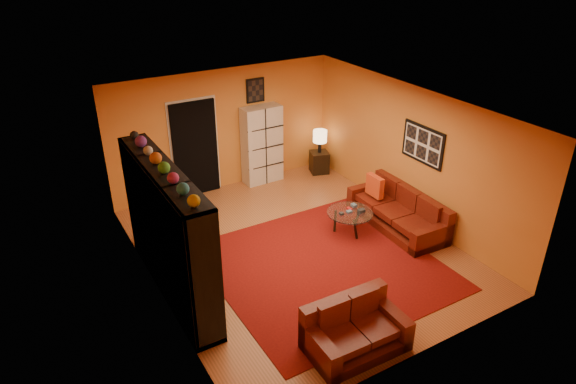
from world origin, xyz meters
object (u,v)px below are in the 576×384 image
sofa (400,211)px  bowl_chair (186,214)px  side_table (319,162)px  entertainment_unit (168,232)px  tv (173,236)px  loveseat (353,329)px  storage_cabinet (262,145)px  coffee_table (350,214)px  table_lamp (320,137)px

sofa → bowl_chair: 4.09m
sofa → side_table: 2.81m
entertainment_unit → sofa: 4.48m
tv → loveseat: bearing=-145.5°
storage_cabinet → side_table: (1.36, -0.26, -0.62)m
sofa → coffee_table: bearing=168.3°
coffee_table → side_table: (1.02, 2.56, -0.14)m
coffee_table → table_lamp: 2.80m
bowl_chair → storage_cabinet: bearing=25.6°
sofa → table_lamp: bearing=92.2°
entertainment_unit → bowl_chair: size_ratio=4.82×
entertainment_unit → loveseat: (1.67, -2.42, -0.76)m
entertainment_unit → side_table: 5.16m
coffee_table → tv: bearing=-179.2°
tv → sofa: bearing=-92.7°
coffee_table → loveseat: bearing=-125.6°
coffee_table → bowl_chair: 3.09m
entertainment_unit → sofa: entertainment_unit is taller
storage_cabinet → table_lamp: (1.36, -0.26, 0.01)m
coffee_table → bowl_chair: bearing=145.2°
storage_cabinet → entertainment_unit: bearing=-139.2°
sofa → tv: bearing=179.6°
storage_cabinet → table_lamp: size_ratio=3.28×
sofa → bowl_chair: sofa is taller
tv → side_table: 5.14m
storage_cabinet → bowl_chair: (-2.20, -1.06, -0.59)m
bowl_chair → table_lamp: table_lamp is taller
tv → bowl_chair: 2.11m
coffee_table → table_lamp: (1.02, 2.56, 0.49)m
coffee_table → side_table: side_table is taller
entertainment_unit → bowl_chair: (0.86, 1.74, -0.78)m
storage_cabinet → table_lamp: 1.38m
tv → storage_cabinet: bearing=-46.4°
loveseat → table_lamp: size_ratio=2.55×
bowl_chair → side_table: size_ratio=1.24×
tv → table_lamp: (4.37, 2.60, -0.12)m
side_table → table_lamp: size_ratio=0.94×
loveseat → side_table: size_ratio=2.71×
side_table → entertainment_unit: bearing=-150.1°
tv → bowl_chair: bearing=-24.1°
coffee_table → storage_cabinet: (-0.34, 2.82, 0.48)m
bowl_chair → table_lamp: size_ratio=1.17×
loveseat → table_lamp: table_lamp is taller
side_table → coffee_table: bearing=-111.8°
entertainment_unit → storage_cabinet: entertainment_unit is taller
storage_cabinet → side_table: size_ratio=3.48×
entertainment_unit → tv: entertainment_unit is taller
coffee_table → storage_cabinet: size_ratio=0.49×
tv → sofa: tv is taller
storage_cabinet → bowl_chair: bearing=-156.1°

